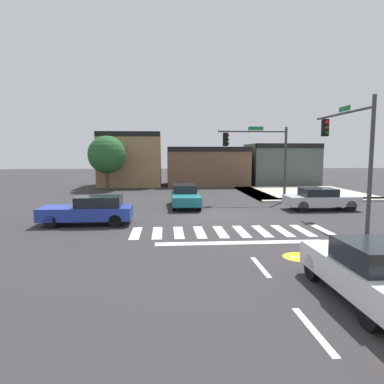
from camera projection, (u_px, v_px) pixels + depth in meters
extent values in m
plane|color=#302D30|center=(217.00, 214.00, 20.51)|extent=(120.00, 120.00, 0.00)
cube|color=silver|center=(136.00, 233.00, 15.73)|extent=(0.43, 2.45, 0.01)
cube|color=silver|center=(157.00, 233.00, 15.80)|extent=(0.43, 2.45, 0.01)
cube|color=silver|center=(179.00, 232.00, 15.87)|extent=(0.43, 2.45, 0.01)
cube|color=silver|center=(200.00, 232.00, 15.94)|extent=(0.43, 2.45, 0.01)
cube|color=silver|center=(221.00, 232.00, 16.02)|extent=(0.43, 2.45, 0.01)
cube|color=silver|center=(241.00, 231.00, 16.09)|extent=(0.43, 2.45, 0.01)
cube|color=silver|center=(262.00, 231.00, 16.16)|extent=(0.43, 2.45, 0.01)
cube|color=silver|center=(282.00, 231.00, 16.23)|extent=(0.43, 2.45, 0.01)
cube|color=silver|center=(303.00, 230.00, 16.30)|extent=(0.43, 2.45, 0.01)
cube|color=silver|center=(323.00, 230.00, 16.37)|extent=(0.43, 2.45, 0.01)
cube|color=white|center=(240.00, 243.00, 14.07)|extent=(6.80, 0.50, 0.01)
cube|color=white|center=(260.00, 267.00, 11.10)|extent=(0.16, 2.00, 0.01)
cube|color=white|center=(313.00, 330.00, 7.13)|extent=(0.16, 2.00, 0.01)
cylinder|color=yellow|center=(299.00, 257.00, 12.14)|extent=(1.15, 1.15, 0.01)
cylinder|color=white|center=(292.00, 257.00, 12.12)|extent=(0.18, 0.18, 0.00)
cylinder|color=white|center=(307.00, 257.00, 12.16)|extent=(0.18, 0.18, 0.00)
cube|color=white|center=(299.00, 257.00, 12.14)|extent=(0.52, 0.05, 0.00)
cube|color=#B2AA9E|center=(326.00, 200.00, 26.33)|extent=(10.00, 1.60, 0.15)
cube|color=#B2AA9E|center=(255.00, 193.00, 30.77)|extent=(1.60, 10.00, 0.15)
cube|color=#B2AA9E|center=(302.00, 193.00, 31.08)|extent=(10.00, 10.00, 0.15)
cube|color=#93704C|center=(131.00, 159.00, 38.36)|extent=(6.53, 5.68, 5.73)
cube|color=black|center=(128.00, 134.00, 35.46)|extent=(6.53, 0.50, 0.50)
cube|color=brown|center=(207.00, 166.00, 39.19)|extent=(8.70, 5.93, 4.20)
cube|color=black|center=(210.00, 149.00, 36.25)|extent=(8.70, 0.50, 0.50)
cube|color=#4C564C|center=(281.00, 164.00, 39.89)|extent=(7.19, 6.12, 4.55)
cube|color=black|center=(290.00, 146.00, 36.84)|extent=(7.19, 0.50, 0.50)
cylinder|color=#383A3D|center=(371.00, 165.00, 15.37)|extent=(0.18, 0.18, 6.06)
cylinder|color=#383A3D|center=(342.00, 114.00, 17.88)|extent=(0.12, 5.63, 0.12)
cube|color=black|center=(325.00, 128.00, 19.73)|extent=(0.32, 0.32, 0.95)
sphere|color=red|center=(327.00, 122.00, 19.52)|extent=(0.22, 0.22, 0.22)
sphere|color=#4C330C|center=(327.00, 128.00, 19.56)|extent=(0.22, 0.22, 0.22)
sphere|color=#0C3814|center=(326.00, 133.00, 19.59)|extent=(0.22, 0.22, 0.22)
cube|color=#197233|center=(345.00, 109.00, 17.57)|extent=(0.03, 1.10, 0.24)
cylinder|color=#383A3D|center=(285.00, 165.00, 25.52)|extent=(0.18, 0.18, 5.41)
cylinder|color=#383A3D|center=(252.00, 131.00, 25.07)|extent=(4.93, 0.12, 0.12)
cube|color=black|center=(225.00, 139.00, 24.99)|extent=(0.32, 0.32, 0.95)
sphere|color=red|center=(228.00, 135.00, 24.97)|extent=(0.22, 0.22, 0.22)
sphere|color=#4C330C|center=(228.00, 139.00, 25.00)|extent=(0.22, 0.22, 0.22)
sphere|color=#0C3814|center=(228.00, 144.00, 25.04)|extent=(0.22, 0.22, 0.22)
cube|color=#197233|center=(256.00, 128.00, 25.07)|extent=(1.10, 0.03, 0.24)
cube|color=#23389E|center=(86.00, 213.00, 17.56)|extent=(4.47, 1.71, 0.63)
cube|color=black|center=(99.00, 201.00, 17.54)|extent=(2.19, 1.51, 0.51)
cylinder|color=black|center=(50.00, 222.00, 16.73)|extent=(0.62, 0.22, 0.62)
cylinder|color=black|center=(60.00, 216.00, 18.21)|extent=(0.62, 0.22, 0.62)
cylinder|color=black|center=(115.00, 221.00, 16.96)|extent=(0.62, 0.22, 0.62)
cylinder|color=black|center=(119.00, 215.00, 18.44)|extent=(0.62, 0.22, 0.62)
cube|color=#196B70|center=(185.00, 198.00, 23.27)|extent=(1.77, 4.57, 0.58)
cube|color=black|center=(185.00, 188.00, 24.20)|extent=(1.56, 2.29, 0.52)
cylinder|color=black|center=(199.00, 205.00, 21.82)|extent=(0.22, 0.68, 0.68)
cylinder|color=black|center=(174.00, 206.00, 21.70)|extent=(0.22, 0.68, 0.68)
cylinder|color=black|center=(195.00, 199.00, 24.89)|extent=(0.22, 0.68, 0.68)
cylinder|color=black|center=(173.00, 199.00, 24.78)|extent=(0.22, 0.68, 0.68)
cube|color=white|center=(367.00, 274.00, 8.55)|extent=(1.71, 4.19, 0.65)
cube|color=black|center=(378.00, 255.00, 8.11)|extent=(1.50, 1.80, 0.54)
cylinder|color=black|center=(312.00, 267.00, 9.94)|extent=(0.22, 0.72, 0.72)
cylinder|color=black|center=(363.00, 266.00, 10.05)|extent=(0.22, 0.72, 0.72)
cylinder|color=black|center=(371.00, 313.00, 7.12)|extent=(0.22, 0.72, 0.72)
cube|color=#B7BABF|center=(321.00, 200.00, 22.09)|extent=(4.40, 1.81, 0.59)
cube|color=black|center=(318.00, 192.00, 22.02)|extent=(2.04, 1.59, 0.47)
cylinder|color=black|center=(338.00, 202.00, 23.02)|extent=(0.68, 0.22, 0.68)
cylinder|color=black|center=(351.00, 206.00, 21.45)|extent=(0.68, 0.22, 0.68)
cylinder|color=black|center=(293.00, 203.00, 22.80)|extent=(0.68, 0.22, 0.68)
cylinder|color=black|center=(303.00, 207.00, 21.22)|extent=(0.68, 0.22, 0.68)
cylinder|color=#4C3823|center=(107.00, 176.00, 33.60)|extent=(0.36, 0.36, 2.80)
sphere|color=#235628|center=(107.00, 155.00, 33.38)|extent=(3.57, 3.57, 3.57)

